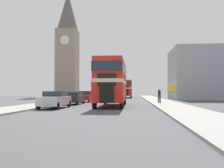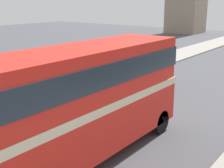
# 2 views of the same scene
# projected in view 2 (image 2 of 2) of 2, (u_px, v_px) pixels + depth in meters

# --- Properties ---
(double_decker_bus) EXTENTS (2.57, 10.11, 4.40)m
(double_decker_bus) POSITION_uv_depth(u_px,v_px,m) (84.00, 95.00, 11.54)
(double_decker_bus) COLOR red
(double_decker_bus) RESTS_ON ground_plane
(car_parked_mid) EXTENTS (1.83, 4.26, 1.40)m
(car_parked_mid) POSITION_uv_depth(u_px,v_px,m) (59.00, 99.00, 17.16)
(car_parked_mid) COLOR black
(car_parked_mid) RESTS_ON ground_plane
(car_parked_far) EXTENTS (1.84, 3.92, 1.53)m
(car_parked_far) POSITION_uv_depth(u_px,v_px,m) (128.00, 76.00, 22.23)
(car_parked_far) COLOR red
(car_parked_far) RESTS_ON ground_plane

